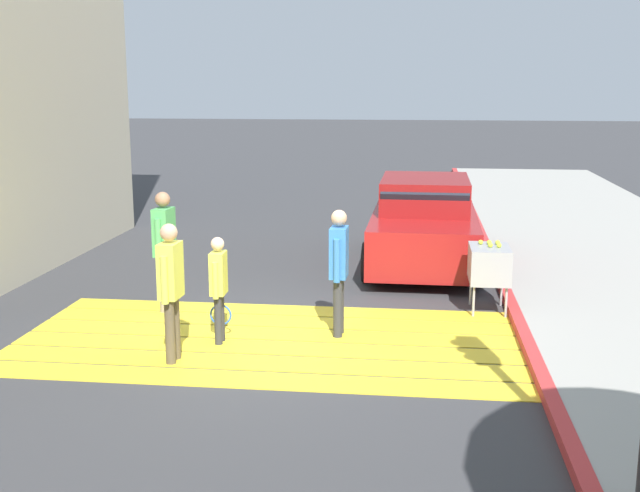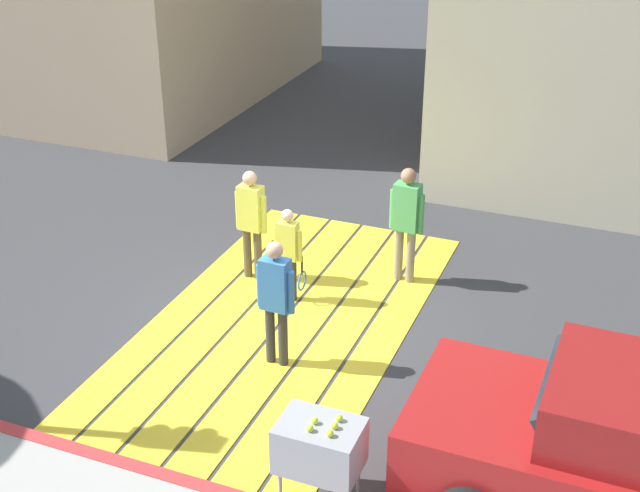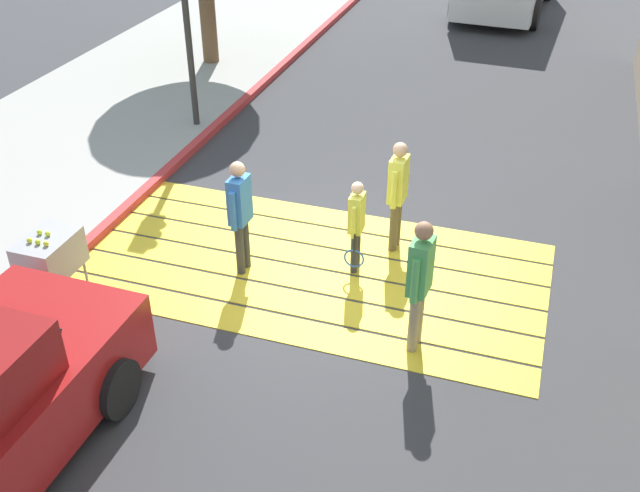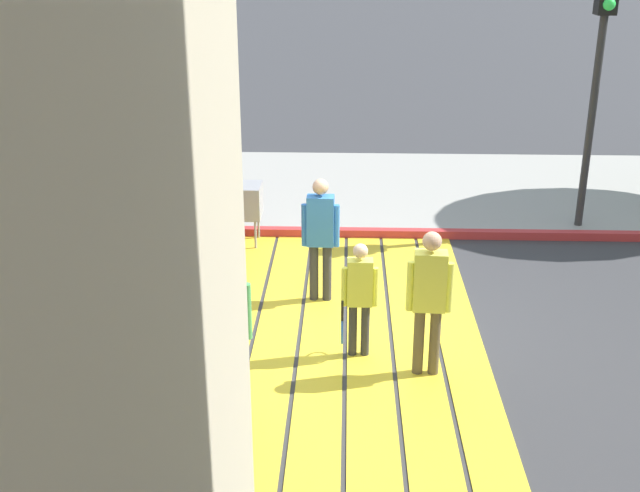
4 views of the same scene
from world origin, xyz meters
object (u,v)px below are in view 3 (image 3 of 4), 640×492
object	(u,v)px
tennis_ball_cart	(50,255)
pedestrian_adult_lead	(420,277)
pedestrian_child_with_racket	(356,222)
pedestrian_adult_side	(398,189)
pedestrian_adult_trailing	(240,210)

from	to	relation	value
tennis_ball_cart	pedestrian_adult_lead	xyz separation A→B (m)	(4.60, 0.54, 0.31)
tennis_ball_cart	pedestrian_child_with_racket	distance (m)	3.95
pedestrian_adult_side	pedestrian_child_with_racket	world-z (taller)	pedestrian_adult_side
pedestrian_adult_lead	pedestrian_adult_trailing	world-z (taller)	pedestrian_adult_lead
tennis_ball_cart	pedestrian_adult_side	bearing A→B (deg)	33.80
pedestrian_adult_lead	pedestrian_adult_trailing	size ratio (longest dim) A/B	1.04
pedestrian_adult_lead	pedestrian_adult_side	distance (m)	2.17
tennis_ball_cart	pedestrian_child_with_racket	world-z (taller)	pedestrian_child_with_racket
pedestrian_adult_lead	pedestrian_adult_side	size ratio (longest dim) A/B	1.05
tennis_ball_cart	pedestrian_adult_lead	size ratio (longest dim) A/B	0.59
tennis_ball_cart	pedestrian_adult_trailing	xyz separation A→B (m)	(2.03, 1.38, 0.27)
tennis_ball_cart	pedestrian_adult_trailing	world-z (taller)	pedestrian_adult_trailing
tennis_ball_cart	pedestrian_adult_trailing	bearing A→B (deg)	34.18
pedestrian_adult_lead	pedestrian_adult_trailing	bearing A→B (deg)	162.07
pedestrian_adult_side	tennis_ball_cart	bearing A→B (deg)	-146.20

